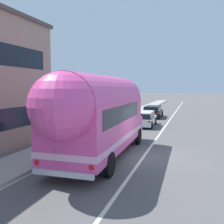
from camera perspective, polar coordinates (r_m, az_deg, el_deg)
The scene contains 6 objects.
ground_plane at distance 13.31m, azimuth 7.05°, elevation -9.93°, with size 300.00×300.00×0.00m, color #565454.
lane_markings at distance 25.21m, azimuth 7.96°, elevation -2.56°, with size 4.12×80.00×0.01m.
sidewalk_slab at distance 24.08m, azimuth -0.73°, elevation -2.72°, with size 2.39×90.00×0.15m, color #9E9B93.
painted_bus at distance 12.28m, azimuth -2.96°, elevation -0.24°, with size 2.71×10.65×4.12m.
car_lead at distance 23.28m, azimuth 7.04°, elevation -1.29°, with size 2.07×4.48×1.37m.
car_second at distance 30.24m, azimuth 9.17°, elevation 0.26°, with size 1.94×4.55×1.37m.
Camera 1 is at (2.32, -12.61, 3.54)m, focal length 40.89 mm.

